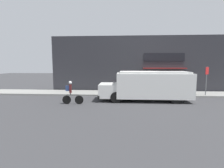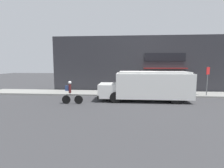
# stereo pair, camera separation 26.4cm
# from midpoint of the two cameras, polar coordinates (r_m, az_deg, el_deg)

# --- Properties ---
(ground_plane) EXTENTS (70.00, 70.00, 0.00)m
(ground_plane) POSITION_cam_midpoint_polar(r_m,az_deg,el_deg) (14.97, 9.10, -4.18)
(ground_plane) COLOR #38383A
(sidewalk) EXTENTS (28.00, 2.50, 0.14)m
(sidewalk) POSITION_cam_midpoint_polar(r_m,az_deg,el_deg) (16.18, 8.79, -3.10)
(sidewalk) COLOR gray
(sidewalk) RESTS_ON ground_plane
(storefront) EXTENTS (16.92, 0.74, 5.49)m
(storefront) POSITION_cam_midpoint_polar(r_m,az_deg,el_deg) (17.42, 8.82, 6.44)
(storefront) COLOR #2D2D33
(storefront) RESTS_ON ground_plane
(school_bus) EXTENTS (6.81, 2.60, 2.21)m
(school_bus) POSITION_cam_midpoint_polar(r_m,az_deg,el_deg) (13.39, 12.24, -0.48)
(school_bus) COLOR white
(school_bus) RESTS_ON ground_plane
(cyclist) EXTENTS (1.47, 0.22, 1.61)m
(cyclist) POSITION_cam_midpoint_polar(r_m,az_deg,el_deg) (12.42, -12.82, -2.68)
(cyclist) COLOR black
(cyclist) RESTS_ON ground_plane
(stop_sign_post) EXTENTS (0.45, 0.45, 2.42)m
(stop_sign_post) POSITION_cam_midpoint_polar(r_m,az_deg,el_deg) (16.54, 29.16, 2.23)
(stop_sign_post) COLOR slate
(stop_sign_post) RESTS_ON sidewalk
(trash_bin) EXTENTS (0.60, 0.60, 0.91)m
(trash_bin) POSITION_cam_midpoint_polar(r_m,az_deg,el_deg) (16.43, 11.78, -1.16)
(trash_bin) COLOR #38383D
(trash_bin) RESTS_ON sidewalk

